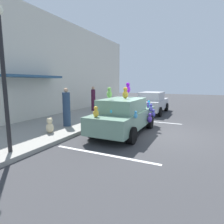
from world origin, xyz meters
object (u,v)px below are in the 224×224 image
object	(u,v)px
street_lamp_post	(3,66)
pedestrian_walking_past	(93,99)
teddy_bear_on_sidewalk	(50,126)
plush_covered_car	(124,115)
pedestrian_near_shopfront	(67,109)
parked_sedan_behind	(152,102)

from	to	relation	value
street_lamp_post	pedestrian_walking_past	size ratio (longest dim) A/B	2.34
teddy_bear_on_sidewalk	pedestrian_walking_past	bearing A→B (deg)	14.65
plush_covered_car	teddy_bear_on_sidewalk	bearing A→B (deg)	124.98
plush_covered_car	pedestrian_near_shopfront	distance (m)	2.82
parked_sedan_behind	street_lamp_post	xyz separation A→B (m)	(-10.02, 1.91, 1.90)
plush_covered_car	parked_sedan_behind	world-z (taller)	plush_covered_car
pedestrian_near_shopfront	street_lamp_post	bearing A→B (deg)	-169.45
teddy_bear_on_sidewalk	pedestrian_near_shopfront	xyz separation A→B (m)	(1.33, 0.17, 0.55)
plush_covered_car	pedestrian_near_shopfront	size ratio (longest dim) A/B	2.33
street_lamp_post	pedestrian_walking_past	distance (m)	8.78
parked_sedan_behind	pedestrian_walking_past	xyz separation A→B (m)	(-1.65, 4.01, 0.21)
parked_sedan_behind	teddy_bear_on_sidewalk	bearing A→B (deg)	163.04
plush_covered_car	pedestrian_near_shopfront	bearing A→B (deg)	100.03
plush_covered_car	teddy_bear_on_sidewalk	distance (m)	3.19
teddy_bear_on_sidewalk	street_lamp_post	size ratio (longest dim) A/B	0.15
street_lamp_post	pedestrian_walking_past	xyz separation A→B (m)	(8.36, 2.10, -1.69)
pedestrian_near_shopfront	pedestrian_walking_past	world-z (taller)	pedestrian_near_shopfront
street_lamp_post	teddy_bear_on_sidewalk	bearing A→B (deg)	12.43
pedestrian_near_shopfront	pedestrian_walking_past	distance (m)	5.07
teddy_bear_on_sidewalk	street_lamp_post	world-z (taller)	street_lamp_post
plush_covered_car	pedestrian_walking_past	xyz separation A→B (m)	(4.37, 4.21, 0.19)
parked_sedan_behind	street_lamp_post	world-z (taller)	street_lamp_post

